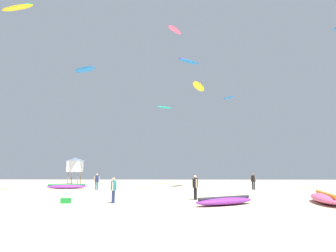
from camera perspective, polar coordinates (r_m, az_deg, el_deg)
ground_plane at (r=12.22m, az=-2.96°, el=-18.11°), size 120.00×120.00×0.00m
person_foreground at (r=18.92m, az=-10.67°, el=-11.92°), size 0.36×0.52×1.57m
person_midground at (r=33.51m, az=16.44°, el=-10.17°), size 0.49×0.40×1.76m
person_left at (r=32.97m, az=-13.82°, el=-10.33°), size 0.55×0.39×1.73m
person_right at (r=20.87m, az=5.38°, el=-11.54°), size 0.38×0.54×1.70m
kite_grounded_near at (r=17.88m, az=11.13°, el=-14.27°), size 4.16×3.28×0.51m
kite_grounded_mid at (r=20.93m, az=28.70°, el=-12.35°), size 2.90×5.71×0.67m
kite_grounded_far at (r=36.09m, az=-19.28°, el=-11.15°), size 4.66×2.43×0.57m
lifeguard_tower at (r=48.26m, az=-17.82°, el=-7.23°), size 2.30×2.30×4.15m
cooler_box at (r=19.65m, az=-19.46°, el=-13.68°), size 0.56×0.36×0.32m
gear_bag at (r=22.41m, az=-18.78°, el=-13.07°), size 0.56×0.36×0.32m
kite_aloft_0 at (r=32.25m, az=1.34°, el=18.42°), size 1.81×2.32×0.31m
kite_aloft_1 at (r=38.51m, az=6.05°, el=7.72°), size 2.48×4.67×0.58m
kite_aloft_2 at (r=52.71m, az=-0.69°, el=3.68°), size 3.13×2.43×0.43m
kite_aloft_3 at (r=36.01m, az=-27.53°, el=19.96°), size 4.08×2.10×0.71m
kite_aloft_4 at (r=47.08m, az=4.16°, el=12.54°), size 3.94×3.25×0.55m
kite_aloft_7 at (r=47.32m, az=11.83°, el=5.43°), size 1.87×2.23×0.31m
kite_aloft_8 at (r=48.39m, az=-16.05°, el=10.62°), size 4.22×2.97×0.78m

